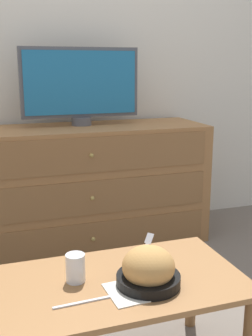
# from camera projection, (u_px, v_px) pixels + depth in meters

# --- Properties ---
(ground_plane) EXTENTS (12.00, 12.00, 0.00)m
(ground_plane) POSITION_uv_depth(u_px,v_px,m) (65.00, 228.00, 2.88)
(ground_plane) COLOR #70665B
(wall_back) EXTENTS (12.00, 0.05, 2.60)m
(wall_back) POSITION_uv_depth(u_px,v_px,m) (57.00, 29.00, 2.59)
(wall_back) COLOR silver
(wall_back) RESTS_ON ground_plane
(dresser) EXTENTS (1.50, 0.50, 0.73)m
(dresser) POSITION_uv_depth(u_px,v_px,m) (82.00, 186.00, 2.56)
(dresser) COLOR #9E6B3D
(dresser) RESTS_ON ground_plane
(tv) EXTENTS (0.70, 0.12, 0.46)m
(tv) POSITION_uv_depth(u_px,v_px,m) (80.00, 84.00, 2.48)
(tv) COLOR #515156
(tv) RESTS_ON dresser
(coffee_table) EXTENTS (0.99, 0.48, 0.38)m
(coffee_table) POSITION_uv_depth(u_px,v_px,m) (97.00, 298.00, 1.40)
(coffee_table) COLOR #9E6B3D
(coffee_table) RESTS_ON ground_plane
(takeout_bowl) EXTENTS (0.21, 0.21, 0.16)m
(takeout_bowl) POSITION_uv_depth(u_px,v_px,m) (149.00, 270.00, 1.36)
(takeout_bowl) COLOR black
(takeout_bowl) RESTS_ON coffee_table
(drink_cup) EXTENTS (0.06, 0.06, 0.09)m
(drink_cup) POSITION_uv_depth(u_px,v_px,m) (76.00, 270.00, 1.39)
(drink_cup) COLOR #9E6638
(drink_cup) RESTS_ON coffee_table
(napkin) EXTENTS (0.16, 0.16, 0.00)m
(napkin) POSITION_uv_depth(u_px,v_px,m) (132.00, 291.00, 1.33)
(napkin) COLOR silver
(napkin) RESTS_ON coffee_table
(knife) EXTENTS (0.19, 0.02, 0.01)m
(knife) POSITION_uv_depth(u_px,v_px,m) (83.00, 302.00, 1.27)
(knife) COLOR silver
(knife) RESTS_ON coffee_table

